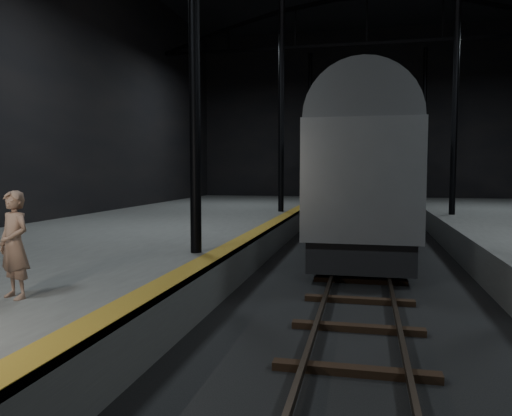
% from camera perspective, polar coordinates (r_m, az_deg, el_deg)
% --- Properties ---
extents(ground, '(44.00, 44.00, 0.00)m').
position_cam_1_polar(ground, '(15.40, 11.91, -6.77)').
color(ground, black).
rests_on(ground, ground).
extents(platform_left, '(9.00, 43.80, 1.00)m').
position_cam_1_polar(platform_left, '(17.10, -14.14, -4.00)').
color(platform_left, '#4D4D4A').
rests_on(platform_left, ground).
extents(tactile_strip, '(0.50, 43.80, 0.01)m').
position_cam_1_polar(tactile_strip, '(15.61, -0.06, -2.79)').
color(tactile_strip, '#90611A').
rests_on(tactile_strip, platform_left).
extents(track, '(2.40, 43.00, 0.24)m').
position_cam_1_polar(track, '(15.39, 11.91, -6.52)').
color(track, '#3F3328').
rests_on(track, ground).
extents(train, '(3.15, 21.03, 5.62)m').
position_cam_1_polar(train, '(23.03, 12.24, 4.73)').
color(train, '#A7AAAF').
rests_on(train, ground).
extents(woman, '(0.70, 0.58, 1.64)m').
position_cam_1_polar(woman, '(8.39, -25.91, -3.80)').
color(woman, '#8C6856').
rests_on(woman, platform_left).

